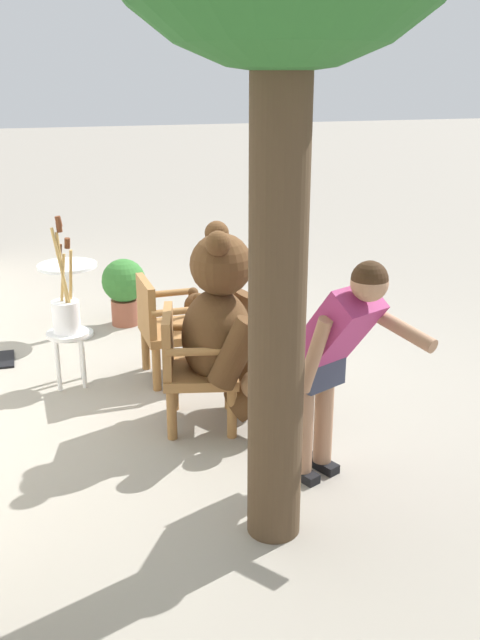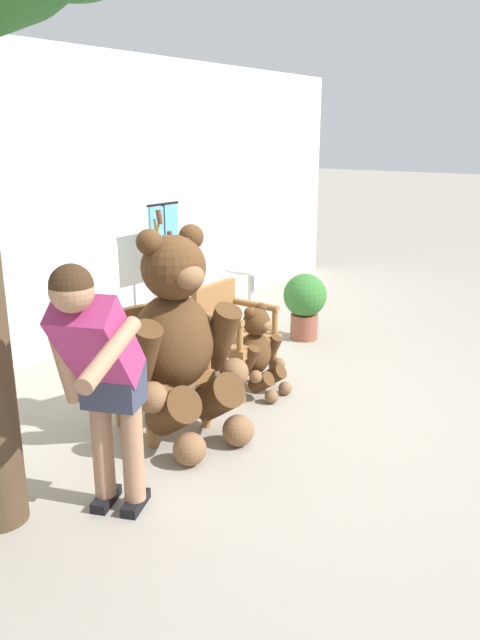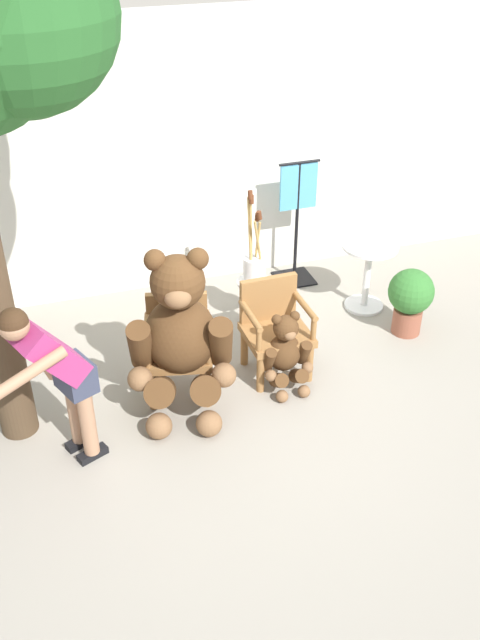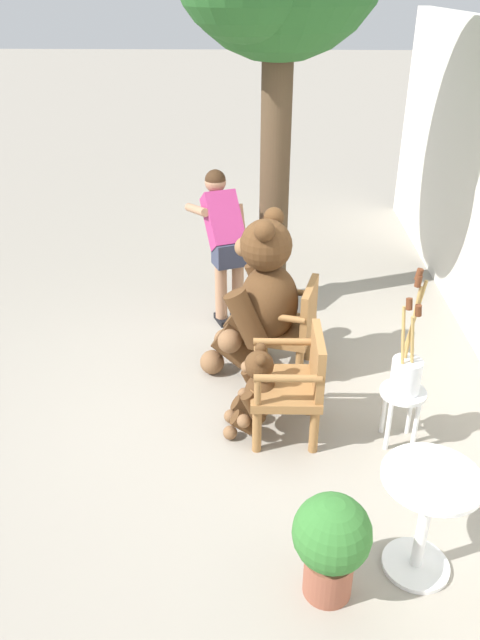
# 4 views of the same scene
# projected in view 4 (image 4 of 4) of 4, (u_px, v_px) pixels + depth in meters

# --- Properties ---
(ground_plane) EXTENTS (60.00, 60.00, 0.00)m
(ground_plane) POSITION_uv_depth(u_px,v_px,m) (226.00, 396.00, 5.28)
(ground_plane) COLOR gray
(wooden_chair_left) EXTENTS (0.67, 0.64, 0.86)m
(wooden_chair_left) POSITION_uv_depth(u_px,v_px,m) (289.00, 325.00, 5.42)
(wooden_chair_left) COLOR olive
(wooden_chair_left) RESTS_ON ground
(wooden_chair_right) EXTENTS (0.57, 0.53, 0.86)m
(wooden_chair_right) POSITION_uv_depth(u_px,v_px,m) (294.00, 382.00, 4.65)
(wooden_chair_right) COLOR olive
(wooden_chair_right) RESTS_ON ground
(teddy_bear_large) EXTENTS (0.91, 0.92, 1.46)m
(teddy_bear_large) POSITION_uv_depth(u_px,v_px,m) (260.00, 297.00, 5.34)
(teddy_bear_large) COLOR #4C3019
(teddy_bear_large) RESTS_ON ground
(teddy_bear_small) EXTENTS (0.45, 0.42, 0.74)m
(teddy_bear_small) POSITION_uv_depth(u_px,v_px,m) (256.00, 392.00, 4.71)
(teddy_bear_small) COLOR #4C3019
(teddy_bear_small) RESTS_ON ground
(person_visitor) EXTENTS (0.74, 0.68, 1.48)m
(person_visitor) POSITION_uv_depth(u_px,v_px,m) (224.00, 235.00, 6.14)
(person_visitor) COLOR black
(person_visitor) RESTS_ON ground
(white_stool) EXTENTS (0.34, 0.34, 0.46)m
(white_stool) POSITION_uv_depth(u_px,v_px,m) (402.00, 402.00, 4.60)
(white_stool) COLOR white
(white_stool) RESTS_ON ground
(brush_bucket) EXTENTS (0.22, 0.22, 0.95)m
(brush_bucket) POSITION_uv_depth(u_px,v_px,m) (407.00, 369.00, 4.46)
(brush_bucket) COLOR white
(brush_bucket) RESTS_ON white_stool
(round_side_table) EXTENTS (0.56, 0.56, 0.72)m
(round_side_table) POSITION_uv_depth(u_px,v_px,m) (426.00, 512.00, 3.53)
(round_side_table) COLOR white
(round_side_table) RESTS_ON ground
(potted_plant) EXTENTS (0.44, 0.44, 0.68)m
(potted_plant) POSITION_uv_depth(u_px,v_px,m) (331.00, 541.00, 3.41)
(potted_plant) COLOR brown
(potted_plant) RESTS_ON ground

